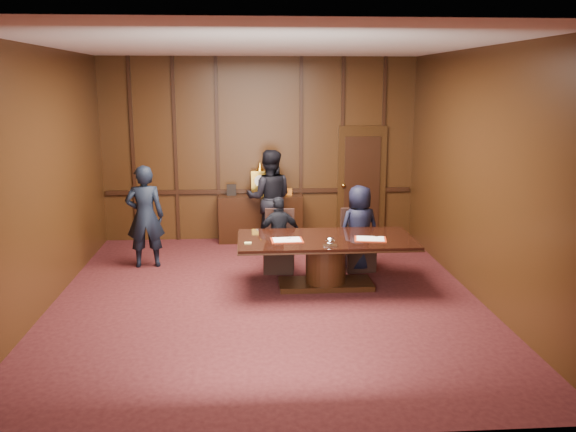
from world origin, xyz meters
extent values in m
plane|color=black|center=(0.00, 0.00, 0.00)|extent=(7.00, 7.00, 0.00)
plane|color=silver|center=(0.00, 0.00, 3.50)|extent=(7.00, 7.00, 0.00)
cube|color=black|center=(0.00, 3.50, 1.75)|extent=(6.00, 0.04, 3.50)
cube|color=black|center=(0.00, -3.50, 1.75)|extent=(6.00, 0.04, 3.50)
cube|color=black|center=(-3.00, 0.00, 1.75)|extent=(0.04, 7.00, 3.50)
cube|color=black|center=(3.00, 0.00, 1.75)|extent=(0.04, 7.00, 3.50)
cube|color=black|center=(0.00, 3.47, 0.95)|extent=(5.90, 0.05, 0.08)
cube|color=black|center=(2.00, 3.46, 1.10)|extent=(0.95, 0.06, 2.20)
sphere|color=gold|center=(1.63, 3.39, 1.05)|extent=(0.08, 0.08, 0.08)
cube|color=black|center=(0.00, 3.26, 0.45)|extent=(1.60, 0.45, 0.90)
cube|color=black|center=(-0.70, 3.26, 0.03)|extent=(0.12, 0.40, 0.06)
cube|color=black|center=(0.70, 3.26, 0.03)|extent=(0.12, 0.40, 0.06)
cube|color=gold|center=(0.00, 3.26, 1.14)|extent=(0.34, 0.18, 0.48)
cylinder|color=white|center=(0.00, 3.16, 1.20)|extent=(0.22, 0.03, 0.22)
cone|color=gold|center=(0.00, 3.26, 1.46)|extent=(0.14, 0.14, 0.16)
cube|color=black|center=(-0.55, 3.28, 1.01)|extent=(0.18, 0.04, 0.22)
cube|color=orange|center=(0.50, 3.28, 0.96)|extent=(0.22, 0.12, 0.12)
cube|color=black|center=(0.90, 0.46, 0.04)|extent=(1.40, 0.60, 0.08)
cylinder|color=black|center=(0.90, 0.46, 0.39)|extent=(0.60, 0.60, 0.62)
cube|color=black|center=(0.90, 0.46, 0.71)|extent=(2.62, 1.32, 0.02)
cube|color=black|center=(0.90, 0.46, 0.73)|extent=(2.60, 1.30, 0.06)
cube|color=#A4270F|center=(0.31, 0.35, 0.77)|extent=(0.47, 0.35, 0.01)
cube|color=white|center=(0.31, 0.35, 0.78)|extent=(0.41, 0.30, 0.01)
cube|color=#A4270F|center=(1.54, 0.32, 0.77)|extent=(0.51, 0.41, 0.01)
cube|color=white|center=(1.54, 0.32, 0.78)|extent=(0.44, 0.35, 0.01)
cube|color=white|center=(0.90, 0.01, 0.77)|extent=(0.20, 0.14, 0.01)
ellipsoid|color=white|center=(0.90, 0.01, 0.82)|extent=(0.13, 0.13, 0.10)
cube|color=#D6C369|center=(-0.26, 0.23, 0.77)|extent=(0.10, 0.07, 0.01)
cube|color=black|center=(0.25, 1.31, 0.23)|extent=(0.53, 0.53, 0.46)
cube|color=black|center=(0.27, 1.52, 0.72)|extent=(0.48, 0.11, 0.55)
cylinder|color=black|center=(0.05, 1.11, 0.12)|extent=(0.04, 0.04, 0.23)
cylinder|color=black|center=(0.45, 1.51, 0.12)|extent=(0.04, 0.04, 0.23)
cube|color=black|center=(1.55, 1.31, 0.23)|extent=(0.54, 0.54, 0.46)
cube|color=black|center=(1.52, 1.52, 0.72)|extent=(0.48, 0.12, 0.55)
cylinder|color=black|center=(1.35, 1.11, 0.12)|extent=(0.04, 0.04, 0.23)
cylinder|color=black|center=(1.75, 1.51, 0.12)|extent=(0.04, 0.04, 0.23)
imported|color=black|center=(0.25, 1.26, 0.62)|extent=(0.77, 0.45, 1.24)
imported|color=black|center=(1.55, 1.26, 0.71)|extent=(0.79, 0.62, 1.41)
imported|color=black|center=(-1.95, 1.73, 0.85)|extent=(0.66, 0.47, 1.71)
imported|color=black|center=(0.16, 2.92, 0.91)|extent=(0.93, 0.75, 1.81)
camera|label=1|loc=(-0.29, -8.23, 3.02)|focal=38.00mm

